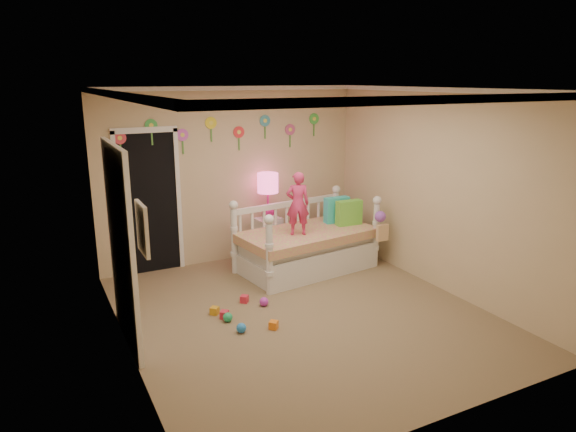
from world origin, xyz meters
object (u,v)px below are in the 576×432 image
child (298,204)px  table_lamp (268,189)px  nightstand (268,238)px  daybed (306,234)px

child → table_lamp: 0.85m
nightstand → child: bearing=-93.3°
nightstand → table_lamp: table_lamp is taller
table_lamp → nightstand: bearing=0.0°
daybed → child: child is taller
table_lamp → child: bearing=-85.8°
daybed → child: bearing=-156.8°
nightstand → table_lamp: (-0.00, 0.00, 0.78)m
nightstand → daybed: bearing=-76.9°
daybed → table_lamp: (-0.27, 0.72, 0.56)m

